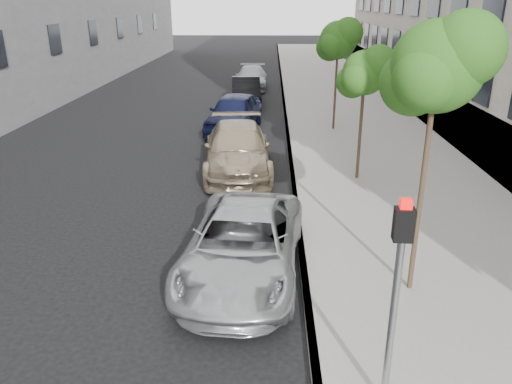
{
  "coord_description": "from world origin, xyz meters",
  "views": [
    {
      "loc": [
        0.44,
        -7.05,
        5.39
      ],
      "look_at": [
        0.14,
        3.08,
        1.5
      ],
      "focal_mm": 35.0,
      "sensor_mm": 36.0,
      "label": 1
    }
  ],
  "objects_px": {
    "tree_far": "(339,40)",
    "sedan_rear": "(251,78)",
    "tree_near": "(439,66)",
    "tree_mid": "(366,73)",
    "sedan_black": "(246,91)",
    "suv": "(237,149)",
    "signal_pole": "(397,284)",
    "sedan_blue": "(234,113)",
    "minivan": "(243,245)"
  },
  "relations": [
    {
      "from": "tree_near",
      "to": "sedan_black",
      "type": "relative_size",
      "value": 1.17
    },
    {
      "from": "suv",
      "to": "sedan_black",
      "type": "distance_m",
      "value": 11.67
    },
    {
      "from": "signal_pole",
      "to": "sedan_rear",
      "type": "bearing_deg",
      "value": 99.13
    },
    {
      "from": "tree_far",
      "to": "signal_pole",
      "type": "distance_m",
      "value": 16.2
    },
    {
      "from": "tree_far",
      "to": "sedan_rear",
      "type": "xyz_separation_m",
      "value": [
        -4.06,
        11.35,
        -3.17
      ]
    },
    {
      "from": "tree_mid",
      "to": "tree_far",
      "type": "bearing_deg",
      "value": 90.0
    },
    {
      "from": "tree_near",
      "to": "tree_mid",
      "type": "xyz_separation_m",
      "value": [
        -0.0,
        6.5,
        -0.96
      ]
    },
    {
      "from": "signal_pole",
      "to": "sedan_rear",
      "type": "relative_size",
      "value": 0.63
    },
    {
      "from": "tree_far",
      "to": "sedan_black",
      "type": "bearing_deg",
      "value": 124.16
    },
    {
      "from": "tree_far",
      "to": "sedan_black",
      "type": "relative_size",
      "value": 1.06
    },
    {
      "from": "tree_near",
      "to": "tree_mid",
      "type": "relative_size",
      "value": 1.26
    },
    {
      "from": "suv",
      "to": "tree_near",
      "type": "bearing_deg",
      "value": -66.92
    },
    {
      "from": "tree_mid",
      "to": "sedan_blue",
      "type": "height_order",
      "value": "tree_mid"
    },
    {
      "from": "sedan_blue",
      "to": "sedan_rear",
      "type": "height_order",
      "value": "sedan_blue"
    },
    {
      "from": "tree_near",
      "to": "tree_far",
      "type": "bearing_deg",
      "value": 90.0
    },
    {
      "from": "tree_far",
      "to": "sedan_blue",
      "type": "relative_size",
      "value": 0.99
    },
    {
      "from": "tree_far",
      "to": "sedan_black",
      "type": "distance_m",
      "value": 8.05
    },
    {
      "from": "minivan",
      "to": "tree_mid",
      "type": "bearing_deg",
      "value": 65.57
    },
    {
      "from": "tree_mid",
      "to": "signal_pole",
      "type": "relative_size",
      "value": 1.33
    },
    {
      "from": "tree_near",
      "to": "minivan",
      "type": "relative_size",
      "value": 1.03
    },
    {
      "from": "tree_near",
      "to": "signal_pole",
      "type": "bearing_deg",
      "value": -111.0
    },
    {
      "from": "signal_pole",
      "to": "sedan_blue",
      "type": "distance_m",
      "value": 16.49
    },
    {
      "from": "minivan",
      "to": "sedan_black",
      "type": "distance_m",
      "value": 18.5
    },
    {
      "from": "tree_mid",
      "to": "sedan_black",
      "type": "relative_size",
      "value": 0.93
    },
    {
      "from": "sedan_blue",
      "to": "sedan_black",
      "type": "distance_m",
      "value": 6.06
    },
    {
      "from": "suv",
      "to": "sedan_rear",
      "type": "bearing_deg",
      "value": 86.21
    },
    {
      "from": "minivan",
      "to": "sedan_black",
      "type": "relative_size",
      "value": 1.13
    },
    {
      "from": "sedan_blue",
      "to": "sedan_rear",
      "type": "bearing_deg",
      "value": 97.27
    },
    {
      "from": "sedan_black",
      "to": "suv",
      "type": "bearing_deg",
      "value": -92.65
    },
    {
      "from": "tree_far",
      "to": "minivan",
      "type": "xyz_separation_m",
      "value": [
        -3.33,
        -12.36,
        -3.19
      ]
    },
    {
      "from": "tree_near",
      "to": "sedan_blue",
      "type": "xyz_separation_m",
      "value": [
        -4.38,
        13.07,
        -3.57
      ]
    },
    {
      "from": "tree_far",
      "to": "suv",
      "type": "distance_m",
      "value": 7.44
    },
    {
      "from": "tree_near",
      "to": "sedan_blue",
      "type": "relative_size",
      "value": 1.09
    },
    {
      "from": "tree_near",
      "to": "tree_far",
      "type": "height_order",
      "value": "tree_near"
    },
    {
      "from": "signal_pole",
      "to": "suv",
      "type": "height_order",
      "value": "signal_pole"
    },
    {
      "from": "tree_mid",
      "to": "sedan_black",
      "type": "bearing_deg",
      "value": 108.22
    },
    {
      "from": "tree_mid",
      "to": "minivan",
      "type": "xyz_separation_m",
      "value": [
        -3.33,
        -5.86,
        -2.72
      ]
    },
    {
      "from": "tree_mid",
      "to": "sedan_rear",
      "type": "xyz_separation_m",
      "value": [
        -4.06,
        17.85,
        -2.71
      ]
    },
    {
      "from": "tree_far",
      "to": "signal_pole",
      "type": "relative_size",
      "value": 1.52
    },
    {
      "from": "suv",
      "to": "sedan_black",
      "type": "xyz_separation_m",
      "value": [
        -0.27,
        11.66,
        -0.04
      ]
    },
    {
      "from": "signal_pole",
      "to": "sedan_black",
      "type": "height_order",
      "value": "signal_pole"
    },
    {
      "from": "tree_near",
      "to": "tree_mid",
      "type": "distance_m",
      "value": 6.57
    },
    {
      "from": "tree_far",
      "to": "sedan_rear",
      "type": "bearing_deg",
      "value": 109.7
    },
    {
      "from": "minivan",
      "to": "tree_near",
      "type": "bearing_deg",
      "value": -5.78
    },
    {
      "from": "tree_near",
      "to": "sedan_rear",
      "type": "height_order",
      "value": "tree_near"
    },
    {
      "from": "minivan",
      "to": "sedan_rear",
      "type": "bearing_deg",
      "value": 96.95
    },
    {
      "from": "tree_near",
      "to": "signal_pole",
      "type": "distance_m",
      "value": 4.0
    },
    {
      "from": "tree_near",
      "to": "sedan_rear",
      "type": "xyz_separation_m",
      "value": [
        -4.06,
        24.35,
        -3.67
      ]
    },
    {
      "from": "suv",
      "to": "tree_mid",
      "type": "bearing_deg",
      "value": -18.32
    },
    {
      "from": "tree_mid",
      "to": "minivan",
      "type": "distance_m",
      "value": 7.26
    }
  ]
}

